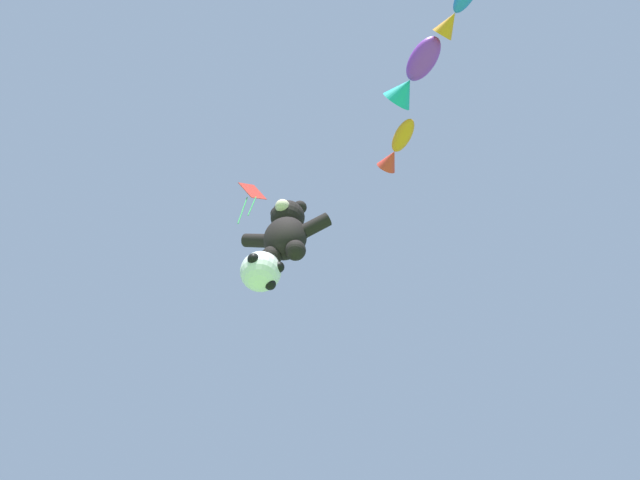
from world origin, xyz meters
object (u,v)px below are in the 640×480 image
object	(u,v)px
fish_kite_violet	(413,75)
diamond_kite	(252,194)
fish_kite_cobalt	(458,8)
soccer_ball_kite	(261,271)
fish_kite_tangerine	(396,148)
teddy_bear_kite	(286,231)

from	to	relation	value
fish_kite_violet	diamond_kite	world-z (taller)	diamond_kite
fish_kite_cobalt	diamond_kite	size ratio (longest dim) A/B	0.60
soccer_ball_kite	fish_kite_violet	bearing A→B (deg)	-23.46
diamond_kite	fish_kite_violet	bearing A→B (deg)	-21.00
fish_kite_tangerine	fish_kite_violet	xyz separation A→B (m)	(0.89, -1.74, 0.50)
teddy_bear_kite	diamond_kite	size ratio (longest dim) A/B	0.95
fish_kite_tangerine	fish_kite_cobalt	distance (m)	3.83
fish_kite_violet	teddy_bear_kite	bearing A→B (deg)	154.58
soccer_ball_kite	fish_kite_cobalt	bearing A→B (deg)	-28.72
teddy_bear_kite	fish_kite_violet	distance (m)	5.60
teddy_bear_kite	fish_kite_violet	size ratio (longest dim) A/B	1.29
teddy_bear_kite	fish_kite_tangerine	size ratio (longest dim) A/B	1.56
soccer_ball_kite	diamond_kite	world-z (taller)	diamond_kite
soccer_ball_kite	fish_kite_tangerine	world-z (taller)	fish_kite_tangerine
fish_kite_tangerine	diamond_kite	size ratio (longest dim) A/B	0.61
fish_kite_tangerine	diamond_kite	world-z (taller)	diamond_kite
fish_kite_tangerine	teddy_bear_kite	bearing A→B (deg)	175.31
soccer_ball_kite	fish_kite_cobalt	distance (m)	8.32
soccer_ball_kite	fish_kite_tangerine	distance (m)	5.56
teddy_bear_kite	diamond_kite	xyz separation A→B (m)	(-1.48, 0.18, 3.13)
teddy_bear_kite	diamond_kite	distance (m)	3.47
soccer_ball_kite	fish_kite_violet	distance (m)	6.86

